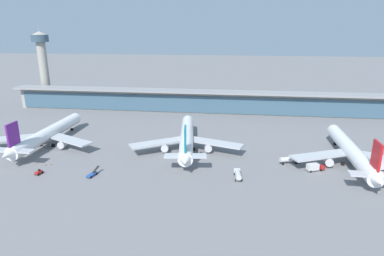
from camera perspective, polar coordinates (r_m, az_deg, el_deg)
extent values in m
plane|color=slate|center=(145.38, -0.87, -4.97)|extent=(1200.00, 1200.00, 0.00)
cylinder|color=white|center=(173.20, -23.66, -0.83)|extent=(6.81, 56.87, 5.99)
cone|color=white|center=(199.18, -19.30, 1.81)|extent=(5.95, 5.47, 5.87)
cone|color=white|center=(149.09, -29.48, -4.10)|extent=(5.49, 6.67, 5.39)
cube|color=black|center=(195.97, -19.76, 1.85)|extent=(4.53, 2.54, 0.72)
cube|color=#B7BABF|center=(176.26, -28.08, -1.48)|extent=(26.02, 17.55, 0.72)
cube|color=#B7BABF|center=(162.99, -20.60, -1.92)|extent=(26.17, 16.96, 0.72)
cylinder|color=silver|center=(174.64, -27.27, -2.24)|extent=(3.37, 4.38, 3.30)
cylinder|color=silver|center=(164.55, -21.58, -2.61)|extent=(3.37, 4.38, 3.30)
cube|color=#661E84|center=(150.97, -28.73, -0.92)|extent=(0.83, 7.24, 9.29)
cube|color=#B7BABF|center=(152.13, -28.59, -3.46)|extent=(16.59, 4.78, 0.52)
cylinder|color=black|center=(173.83, -24.92, -2.65)|extent=(1.26, 1.46, 1.45)
cylinder|color=black|center=(170.49, -23.02, -2.78)|extent=(1.26, 1.46, 1.45)
cylinder|color=black|center=(193.53, -20.18, -0.23)|extent=(1.26, 1.46, 1.45)
cylinder|color=white|center=(153.25, -0.92, -1.55)|extent=(13.30, 57.09, 5.99)
cone|color=white|center=(182.74, -0.72, 1.48)|extent=(6.52, 6.11, 5.87)
cone|color=white|center=(124.44, -1.21, -5.70)|extent=(6.20, 7.23, 5.39)
cube|color=black|center=(179.16, -0.74, 1.51)|extent=(4.78, 3.04, 0.72)
cube|color=#B7BABF|center=(149.49, -5.92, -2.54)|extent=(25.18, 19.74, 0.72)
cube|color=#B7BABF|center=(148.94, 4.02, -2.57)|extent=(26.58, 14.48, 0.72)
cylinder|color=silver|center=(149.32, -4.73, -3.38)|extent=(3.84, 4.73, 3.30)
cylinder|color=silver|center=(148.89, 2.82, -3.40)|extent=(3.84, 4.73, 3.30)
cube|color=#0F6B7A|center=(126.84, -1.17, -1.86)|extent=(1.65, 7.26, 9.29)
cube|color=#B7BABF|center=(128.19, -1.16, -4.87)|extent=(16.97, 6.65, 0.52)
cylinder|color=black|center=(152.08, -2.18, -3.69)|extent=(1.42, 1.59, 1.45)
cylinder|color=black|center=(151.94, 0.31, -3.70)|extent=(1.42, 1.59, 1.45)
cylinder|color=black|center=(176.39, -0.76, -0.77)|extent=(1.42, 1.59, 1.45)
cylinder|color=white|center=(151.65, 25.90, -3.50)|extent=(7.25, 56.91, 5.99)
cone|color=white|center=(179.87, 23.23, -0.16)|extent=(5.99, 5.52, 5.87)
cone|color=white|center=(124.68, 29.79, -8.00)|extent=(5.53, 6.71, 5.39)
cube|color=black|center=(176.41, 23.52, -0.16)|extent=(4.55, 2.58, 0.72)
cube|color=#B7BABF|center=(143.88, 21.49, -4.45)|extent=(26.21, 16.80, 0.72)
cylinder|color=silver|center=(144.78, 22.65, -5.33)|extent=(3.40, 4.41, 3.30)
cylinder|color=silver|center=(150.79, 29.93, -5.46)|extent=(3.40, 4.41, 3.30)
cube|color=red|center=(126.71, 29.46, -4.14)|extent=(0.88, 7.24, 9.29)
cube|color=#B7BABF|center=(128.13, 29.18, -7.13)|extent=(16.62, 4.91, 0.52)
cylinder|color=black|center=(149.58, 24.77, -5.66)|extent=(1.27, 1.47, 1.45)
cylinder|color=black|center=(151.57, 27.18, -5.70)|extent=(1.27, 1.47, 1.45)
cylinder|color=black|center=(173.84, 23.65, -2.49)|extent=(1.27, 1.47, 1.45)
cube|color=gray|center=(145.06, 17.77, -5.35)|extent=(2.67, 2.92, 1.50)
cylinder|color=silver|center=(142.61, 16.10, -5.28)|extent=(5.98, 3.80, 2.10)
cylinder|color=black|center=(145.78, 17.21, -5.51)|extent=(0.94, 0.56, 0.90)
cylinder|color=black|center=(144.00, 17.62, -5.83)|extent=(0.94, 0.56, 0.90)
cylinder|color=black|center=(143.24, 15.19, -5.73)|extent=(0.94, 0.56, 0.90)
cylinder|color=black|center=(141.43, 15.58, -6.06)|extent=(0.94, 0.56, 0.90)
cube|color=gray|center=(174.57, -19.53, -1.94)|extent=(3.24, 5.12, 0.60)
cube|color=black|center=(172.67, -20.13, -1.83)|extent=(2.11, 4.03, 1.72)
cylinder|color=black|center=(172.99, -19.72, -2.23)|extent=(0.55, 0.94, 0.90)
cylinder|color=black|center=(174.15, -20.10, -2.15)|extent=(0.55, 0.94, 0.90)
cylinder|color=black|center=(175.18, -18.94, -1.92)|extent=(0.55, 0.94, 0.90)
cylinder|color=black|center=(176.33, -19.32, -1.84)|extent=(0.55, 0.94, 0.90)
cube|color=silver|center=(129.20, 7.85, -7.44)|extent=(2.57, 2.21, 1.50)
cylinder|color=silver|center=(124.56, 8.05, -8.05)|extent=(2.59, 5.77, 2.10)
cylinder|color=black|center=(128.55, 7.38, -7.92)|extent=(0.36, 0.92, 0.90)
cylinder|color=black|center=(128.76, 8.37, -7.92)|extent=(0.36, 0.92, 0.90)
cylinder|color=black|center=(123.41, 7.59, -9.02)|extent=(0.36, 0.92, 0.90)
cylinder|color=black|center=(123.63, 8.62, -9.01)|extent=(0.36, 0.92, 0.90)
cube|color=#234C9E|center=(131.88, -17.03, -7.75)|extent=(2.90, 5.09, 0.60)
cube|color=black|center=(133.16, -16.42, -6.94)|extent=(1.82, 4.05, 1.72)
cylinder|color=black|center=(133.66, -16.85, -7.54)|extent=(0.49, 0.94, 0.90)
cylinder|color=black|center=(132.70, -16.29, -7.67)|extent=(0.49, 0.94, 0.90)
cylinder|color=black|center=(131.32, -17.76, -8.07)|extent=(0.49, 0.94, 0.90)
cylinder|color=black|center=(130.34, -17.19, -8.21)|extent=(0.49, 0.94, 0.90)
cube|color=#B21E1E|center=(140.75, -25.11, -7.00)|extent=(2.11, 3.07, 0.90)
cube|color=black|center=(140.64, -25.07, -6.66)|extent=(0.84, 0.84, 0.70)
cylinder|color=black|center=(139.82, -25.17, -7.37)|extent=(0.48, 0.94, 0.90)
cylinder|color=black|center=(140.81, -25.58, -7.26)|extent=(0.48, 0.94, 0.90)
cylinder|color=black|center=(141.04, -24.61, -7.09)|extent=(0.48, 0.94, 0.90)
cylinder|color=black|center=(142.02, -25.01, -6.98)|extent=(0.48, 0.94, 0.90)
cube|color=#B21E1E|center=(141.24, 21.60, -6.36)|extent=(2.57, 2.83, 1.50)
cube|color=black|center=(141.60, 21.87, -6.20)|extent=(0.94, 1.95, 0.70)
cube|color=silver|center=(138.64, 20.27, -6.35)|extent=(5.14, 3.95, 2.50)
cylinder|color=black|center=(141.82, 21.05, -6.53)|extent=(0.94, 0.62, 0.90)
cylinder|color=black|center=(140.30, 21.56, -6.84)|extent=(0.94, 0.62, 0.90)
cylinder|color=black|center=(139.11, 19.45, -6.81)|extent=(0.94, 0.62, 0.90)
cylinder|color=black|center=(137.55, 19.95, -7.14)|extent=(0.94, 0.62, 0.90)
cube|color=#9E998E|center=(220.88, 2.28, 4.50)|extent=(261.86, 8.00, 14.00)
cube|color=#3D5B70|center=(216.85, 2.17, 4.08)|extent=(256.62, 0.50, 11.20)
cube|color=gray|center=(217.44, 2.25, 6.35)|extent=(267.09, 12.80, 1.20)
cylinder|color=#9E998E|center=(269.90, -24.31, 8.66)|extent=(6.40, 6.40, 45.35)
cylinder|color=#384C5B|center=(268.17, -24.96, 13.98)|extent=(12.00, 12.00, 5.00)
cone|color=#9E998E|center=(268.11, -25.06, 14.76)|extent=(10.20, 10.20, 2.40)
cylinder|color=#99999E|center=(268.10, -25.16, 15.55)|extent=(0.36, 0.36, 5.00)
cone|color=orange|center=(152.87, -25.41, -5.42)|extent=(0.44, 0.44, 0.70)
cube|color=black|center=(152.98, -25.40, -5.54)|extent=(0.62, 0.62, 0.04)
cone|color=orange|center=(148.43, -23.32, -5.80)|extent=(0.44, 0.44, 0.70)
cube|color=black|center=(148.55, -23.30, -5.92)|extent=(0.62, 0.62, 0.04)
cone|color=orange|center=(149.21, -24.12, -5.78)|extent=(0.44, 0.44, 0.70)
cube|color=black|center=(149.33, -24.11, -5.90)|extent=(0.62, 0.62, 0.04)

